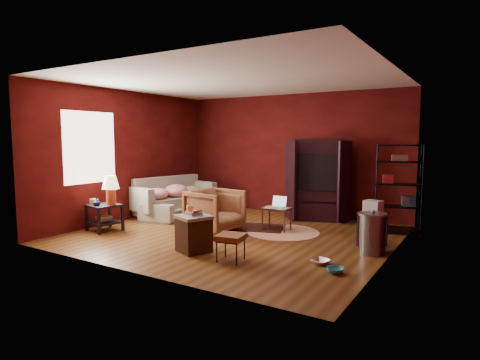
{
  "coord_description": "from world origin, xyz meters",
  "views": [
    {
      "loc": [
        3.94,
        -6.16,
        1.79
      ],
      "look_at": [
        0.0,
        0.2,
        1.0
      ],
      "focal_mm": 30.0,
      "sensor_mm": 36.0,
      "label": 1
    }
  ],
  "objects_px": {
    "laptop_desk": "(277,210)",
    "armchair": "(215,209)",
    "side_table": "(108,198)",
    "wire_shelving": "(399,185)",
    "hamper": "(194,233)",
    "tv_armoire": "(318,178)",
    "sofa": "(176,199)"
  },
  "relations": [
    {
      "from": "hamper",
      "to": "tv_armoire",
      "type": "distance_m",
      "value": 3.51
    },
    {
      "from": "hamper",
      "to": "tv_armoire",
      "type": "relative_size",
      "value": 0.37
    },
    {
      "from": "side_table",
      "to": "tv_armoire",
      "type": "bearing_deg",
      "value": 45.59
    },
    {
      "from": "sofa",
      "to": "armchair",
      "type": "bearing_deg",
      "value": -129.4
    },
    {
      "from": "sofa",
      "to": "tv_armoire",
      "type": "xyz_separation_m",
      "value": [
        2.97,
        1.24,
        0.54
      ]
    },
    {
      "from": "wire_shelving",
      "to": "hamper",
      "type": "bearing_deg",
      "value": -143.99
    },
    {
      "from": "laptop_desk",
      "to": "armchair",
      "type": "bearing_deg",
      "value": -144.9
    },
    {
      "from": "wire_shelving",
      "to": "sofa",
      "type": "bearing_deg",
      "value": 176.09
    },
    {
      "from": "laptop_desk",
      "to": "side_table",
      "type": "bearing_deg",
      "value": -149.21
    },
    {
      "from": "side_table",
      "to": "laptop_desk",
      "type": "height_order",
      "value": "side_table"
    },
    {
      "from": "sofa",
      "to": "laptop_desk",
      "type": "height_order",
      "value": "sofa"
    },
    {
      "from": "sofa",
      "to": "hamper",
      "type": "xyz_separation_m",
      "value": [
        2.22,
        -2.13,
        -0.09
      ]
    },
    {
      "from": "armchair",
      "to": "side_table",
      "type": "distance_m",
      "value": 2.07
    },
    {
      "from": "side_table",
      "to": "sofa",
      "type": "bearing_deg",
      "value": 87.63
    },
    {
      "from": "armchair",
      "to": "tv_armoire",
      "type": "bearing_deg",
      "value": -24.73
    },
    {
      "from": "armchair",
      "to": "laptop_desk",
      "type": "xyz_separation_m",
      "value": [
        0.96,
        0.71,
        -0.04
      ]
    },
    {
      "from": "hamper",
      "to": "wire_shelving",
      "type": "bearing_deg",
      "value": 50.18
    },
    {
      "from": "sofa",
      "to": "wire_shelving",
      "type": "distance_m",
      "value": 4.81
    },
    {
      "from": "sofa",
      "to": "wire_shelving",
      "type": "xyz_separation_m",
      "value": [
        4.71,
        0.85,
        0.53
      ]
    },
    {
      "from": "side_table",
      "to": "laptop_desk",
      "type": "relative_size",
      "value": 1.63
    },
    {
      "from": "tv_armoire",
      "to": "wire_shelving",
      "type": "distance_m",
      "value": 1.78
    },
    {
      "from": "laptop_desk",
      "to": "wire_shelving",
      "type": "xyz_separation_m",
      "value": [
        2.03,
        0.99,
        0.51
      ]
    },
    {
      "from": "sofa",
      "to": "armchair",
      "type": "distance_m",
      "value": 1.92
    },
    {
      "from": "wire_shelving",
      "to": "side_table",
      "type": "bearing_deg",
      "value": -164.52
    },
    {
      "from": "hamper",
      "to": "wire_shelving",
      "type": "height_order",
      "value": "wire_shelving"
    },
    {
      "from": "tv_armoire",
      "to": "wire_shelving",
      "type": "relative_size",
      "value": 1.06
    },
    {
      "from": "tv_armoire",
      "to": "sofa",
      "type": "bearing_deg",
      "value": -174.73
    },
    {
      "from": "laptop_desk",
      "to": "tv_armoire",
      "type": "bearing_deg",
      "value": 76.7
    },
    {
      "from": "side_table",
      "to": "laptop_desk",
      "type": "xyz_separation_m",
      "value": [
        2.76,
        1.73,
        -0.24
      ]
    },
    {
      "from": "armchair",
      "to": "side_table",
      "type": "height_order",
      "value": "side_table"
    },
    {
      "from": "hamper",
      "to": "armchair",
      "type": "bearing_deg",
      "value": 111.34
    },
    {
      "from": "armchair",
      "to": "tv_armoire",
      "type": "height_order",
      "value": "tv_armoire"
    }
  ]
}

